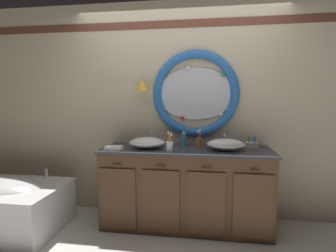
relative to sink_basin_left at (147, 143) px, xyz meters
name	(u,v)px	position (x,y,z in m)	size (l,w,h in m)	color
ground_plane	(173,235)	(0.32, -0.22, -0.95)	(14.00, 14.00, 0.00)	silver
back_wall_assembly	(180,109)	(0.34, 0.36, 0.37)	(6.40, 0.26, 2.60)	beige
vanity_counter	(185,187)	(0.43, 0.03, -0.50)	(1.88, 0.64, 0.89)	brown
sink_basin_left	(147,143)	(0.00, 0.00, 0.00)	(0.41, 0.41, 0.12)	white
sink_basin_right	(226,144)	(0.87, 0.00, 0.00)	(0.41, 0.41, 0.13)	white
faucet_set_left	(152,139)	(0.00, 0.24, 0.00)	(0.20, 0.11, 0.16)	silver
faucet_set_right	(224,141)	(0.87, 0.24, 0.00)	(0.22, 0.12, 0.15)	silver
toothbrush_holder_left	(170,146)	(0.28, -0.17, 0.00)	(0.08, 0.08, 0.21)	white
toothbrush_holder_right	(199,142)	(0.57, 0.12, 0.00)	(0.08, 0.08, 0.21)	#996647
soap_dispenser	(184,139)	(0.39, 0.18, 0.02)	(0.06, 0.07, 0.18)	#388EBC
folded_hand_towel	(114,148)	(-0.33, -0.17, -0.04)	(0.18, 0.14, 0.04)	white
toiletry_basket	(252,144)	(1.17, 0.22, -0.03)	(0.14, 0.09, 0.12)	beige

